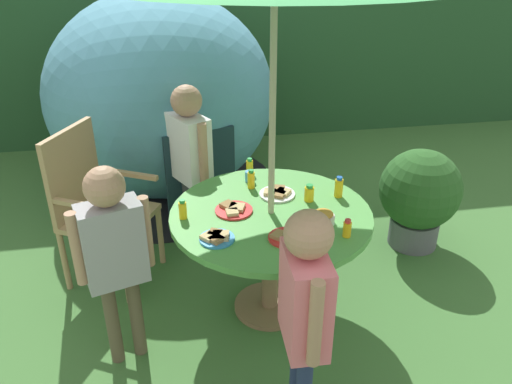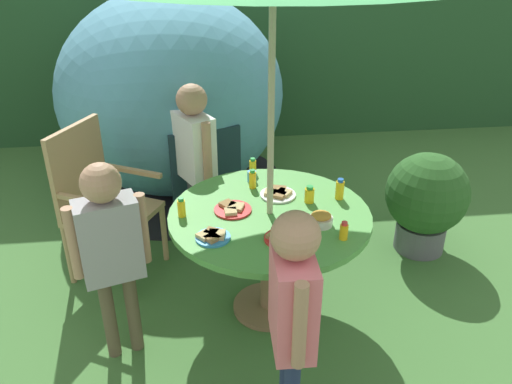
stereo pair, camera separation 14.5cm
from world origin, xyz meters
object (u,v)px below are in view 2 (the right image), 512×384
Objects in this scene: child_in_pink_shirt at (293,302)px; snack_bowl at (321,219)px; plate_mid_left at (232,209)px; cup_near at (252,176)px; plate_center_back at (283,238)px; wooden_chair at (98,196)px; plate_center_front at (212,236)px; garden_table at (269,230)px; child_in_grey_shirt at (110,240)px; juice_bottle_back_edge at (344,231)px; juice_bottle_far_right at (309,195)px; juice_bottle_near_right at (253,166)px; juice_bottle_near_left at (340,189)px; juice_bottle_mid_right at (181,208)px; child_in_white_shirt at (194,147)px; dome_tent at (172,95)px; potted_plant at (426,199)px; juice_bottle_far_left at (253,179)px; plate_front_edge at (278,194)px.

child_in_pink_shirt is 9.18× the size of snack_bowl.
cup_near is at bearing 67.40° from plate_mid_left.
child_in_pink_shirt reaches higher than plate_center_back.
wooden_chair is 5.56× the size of plate_center_front.
child_in_pink_shirt is at bearing -94.94° from plate_center_back.
child_in_grey_shirt is at bearing -162.70° from garden_table.
juice_bottle_far_right is at bearing 103.44° from juice_bottle_back_edge.
juice_bottle_near_right reaches higher than snack_bowl.
juice_bottle_mid_right is (-0.94, -0.10, -0.01)m from juice_bottle_near_left.
child_in_white_shirt is 18.01× the size of cup_near.
dome_tent reaches higher than potted_plant.
cup_near is (0.80, 0.68, -0.02)m from child_in_grey_shirt.
juice_bottle_far_right is (0.29, -0.43, -0.00)m from juice_bottle_near_right.
juice_bottle_mid_right is at bearing -132.09° from juice_bottle_near_right.
juice_bottle_far_right is (1.11, 0.37, -0.00)m from child_in_grey_shirt.
juice_bottle_far_right is at bearing -45.28° from cup_near.
child_in_grey_shirt is 0.99m from juice_bottle_far_left.
plate_center_front is at bearing -57.15° from juice_bottle_mid_right.
garden_table is 0.55m from juice_bottle_near_right.
garden_table is at bearing -164.66° from juice_bottle_near_left.
child_in_white_shirt is 5.67× the size of plate_mid_left.
child_in_white_shirt reaches higher than child_in_pink_shirt.
child_in_white_shirt is 6.08× the size of plate_center_back.
juice_bottle_back_edge is at bearing -60.64° from cup_near.
juice_bottle_near_right is at bearing 94.51° from garden_table.
garden_table is at bearing -90.00° from wooden_chair.
wooden_chair is 0.80m from juice_bottle_mid_right.
plate_front_edge is (0.68, -1.62, -0.13)m from dome_tent.
child_in_white_shirt is at bearing 14.83° from child_in_pink_shirt.
juice_bottle_near_left is (0.65, 0.07, 0.05)m from plate_mid_left.
wooden_chair is 1.01m from plate_mid_left.
snack_bowl is 1.12× the size of juice_bottle_mid_right.
plate_front_edge is 1.78× the size of juice_bottle_far_left.
plate_center_back is at bearing -82.63° from cup_near.
plate_front_edge is 0.35m from juice_bottle_near_right.
juice_bottle_near_left is 0.63m from juice_bottle_near_right.
juice_bottle_mid_right is at bearing -173.79° from juice_bottle_near_left.
juice_bottle_far_left is (-0.09, 0.61, 0.05)m from plate_center_back.
juice_bottle_near_right is (-0.02, 1.39, -0.02)m from child_in_pink_shirt.
plate_front_edge is at bearing -40.49° from juice_bottle_far_left.
potted_plant is (2.27, -0.01, -0.15)m from wooden_chair.
dome_tent is at bearing 109.68° from juice_bottle_far_left.
garden_table is at bearing -158.49° from juice_bottle_far_right.
juice_bottle_mid_right is (-0.46, -0.51, 0.00)m from juice_bottle_near_right.
child_in_white_shirt is (0.65, 0.24, 0.22)m from wooden_chair.
juice_bottle_near_left is at bearing -12.39° from plate_front_edge.
plate_mid_left is 0.47m from juice_bottle_far_right.
potted_plant is at bearing 53.56° from child_in_white_shirt.
juice_bottle_back_edge is at bearing -5.41° from plate_center_back.
child_in_pink_shirt is at bearing -87.83° from juice_bottle_far_left.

